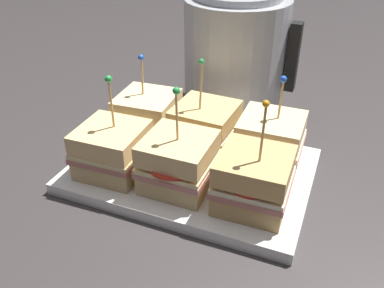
% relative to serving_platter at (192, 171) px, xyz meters
% --- Properties ---
extents(ground_plane, '(6.00, 6.00, 0.00)m').
position_rel_serving_platter_xyz_m(ground_plane, '(0.00, 0.00, -0.01)').
color(ground_plane, '#383333').
extents(serving_platter, '(0.35, 0.25, 0.02)m').
position_rel_serving_platter_xyz_m(serving_platter, '(0.00, 0.00, 0.00)').
color(serving_platter, white).
rests_on(serving_platter, ground_plane).
extents(sandwich_front_left, '(0.10, 0.10, 0.15)m').
position_rel_serving_platter_xyz_m(sandwich_front_left, '(-0.10, -0.05, 0.05)').
color(sandwich_front_left, '#DBB77A').
rests_on(sandwich_front_left, serving_platter).
extents(sandwich_front_center, '(0.10, 0.10, 0.15)m').
position_rel_serving_platter_xyz_m(sandwich_front_center, '(0.00, -0.05, 0.05)').
color(sandwich_front_center, '#DBB77A').
rests_on(sandwich_front_center, serving_platter).
extents(sandwich_front_right, '(0.10, 0.10, 0.16)m').
position_rel_serving_platter_xyz_m(sandwich_front_right, '(0.11, -0.05, 0.05)').
color(sandwich_front_right, tan).
rests_on(sandwich_front_right, serving_platter).
extents(sandwich_back_left, '(0.10, 0.10, 0.14)m').
position_rel_serving_platter_xyz_m(sandwich_back_left, '(-0.10, 0.06, 0.05)').
color(sandwich_back_left, beige).
rests_on(sandwich_back_left, serving_platter).
extents(sandwich_back_center, '(0.10, 0.10, 0.15)m').
position_rel_serving_platter_xyz_m(sandwich_back_center, '(-0.00, 0.05, 0.05)').
color(sandwich_back_center, tan).
rests_on(sandwich_back_center, serving_platter).
extents(sandwich_back_right, '(0.10, 0.10, 0.14)m').
position_rel_serving_platter_xyz_m(sandwich_back_right, '(0.10, 0.06, 0.05)').
color(sandwich_back_right, beige).
rests_on(sandwich_back_right, serving_platter).
extents(kettle_steel, '(0.22, 0.20, 0.24)m').
position_rel_serving_platter_xyz_m(kettle_steel, '(-0.02, 0.26, 0.10)').
color(kettle_steel, '#B7BABF').
rests_on(kettle_steel, ground_plane).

